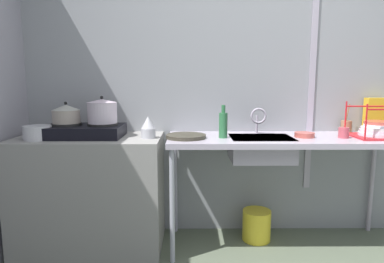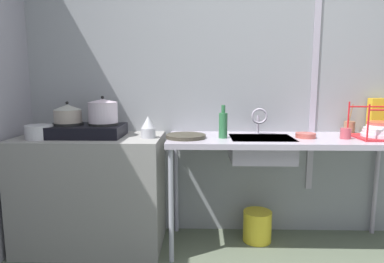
% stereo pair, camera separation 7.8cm
% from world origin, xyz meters
% --- Properties ---
extents(wall_back, '(4.68, 0.10, 2.55)m').
position_xyz_m(wall_back, '(0.00, 1.66, 1.28)').
color(wall_back, gray).
rests_on(wall_back, ground).
extents(wall_metal_strip, '(0.05, 0.01, 2.04)m').
position_xyz_m(wall_metal_strip, '(0.43, 1.60, 1.40)').
color(wall_metal_strip, '#ADA3B5').
extents(counter_concrete, '(1.10, 0.58, 0.88)m').
position_xyz_m(counter_concrete, '(-1.36, 1.32, 0.44)').
color(counter_concrete, gray).
rests_on(counter_concrete, ground).
extents(counter_sink, '(1.78, 0.58, 0.88)m').
position_xyz_m(counter_sink, '(0.14, 1.32, 0.82)').
color(counter_sink, '#ADA3B5').
rests_on(counter_sink, ground).
extents(stove, '(0.57, 0.36, 0.11)m').
position_xyz_m(stove, '(-1.38, 1.32, 0.93)').
color(stove, black).
rests_on(stove, counter_concrete).
extents(pot_on_left_burner, '(0.21, 0.21, 0.16)m').
position_xyz_m(pot_on_left_burner, '(-1.51, 1.32, 1.06)').
color(pot_on_left_burner, '#A5978C').
rests_on(pot_on_left_burner, stove).
extents(pot_on_right_burner, '(0.22, 0.22, 0.20)m').
position_xyz_m(pot_on_right_burner, '(-1.24, 1.32, 1.08)').
color(pot_on_right_burner, silver).
rests_on(pot_on_right_burner, stove).
extents(pot_beside_stove, '(0.20, 0.20, 0.10)m').
position_xyz_m(pot_beside_stove, '(-1.69, 1.21, 0.93)').
color(pot_beside_stove, silver).
rests_on(pot_beside_stove, counter_concrete).
extents(percolator, '(0.11, 0.11, 0.16)m').
position_xyz_m(percolator, '(-0.89, 1.27, 0.96)').
color(percolator, '#B8B7C0').
rests_on(percolator, counter_concrete).
extents(sink_basin, '(0.47, 0.36, 0.18)m').
position_xyz_m(sink_basin, '(-0.04, 1.30, 0.79)').
color(sink_basin, '#ADA3B5').
rests_on(sink_basin, counter_sink).
extents(faucet, '(0.13, 0.07, 0.21)m').
position_xyz_m(faucet, '(-0.03, 1.46, 1.01)').
color(faucet, '#ADA3B5').
rests_on(faucet, counter_sink).
extents(frying_pan, '(0.30, 0.30, 0.03)m').
position_xyz_m(frying_pan, '(-0.61, 1.27, 0.89)').
color(frying_pan, '#393529').
rests_on(frying_pan, counter_sink).
extents(dish_rack, '(0.37, 0.33, 0.26)m').
position_xyz_m(dish_rack, '(0.84, 1.30, 0.93)').
color(dish_rack, red).
rests_on(dish_rack, counter_sink).
extents(cup_by_rack, '(0.08, 0.08, 0.08)m').
position_xyz_m(cup_by_rack, '(0.57, 1.27, 0.92)').
color(cup_by_rack, '#B64650').
rests_on(cup_by_rack, counter_sink).
extents(small_bowl_on_drainboard, '(0.15, 0.15, 0.04)m').
position_xyz_m(small_bowl_on_drainboard, '(0.29, 1.30, 0.90)').
color(small_bowl_on_drainboard, '#B75147').
rests_on(small_bowl_on_drainboard, counter_sink).
extents(bottle_by_sink, '(0.06, 0.06, 0.25)m').
position_xyz_m(bottle_by_sink, '(-0.33, 1.28, 0.98)').
color(bottle_by_sink, '#2D6B3E').
rests_on(bottle_by_sink, counter_sink).
extents(cereal_box, '(0.19, 0.08, 0.29)m').
position_xyz_m(cereal_box, '(0.96, 1.55, 1.02)').
color(cereal_box, gold).
rests_on(cereal_box, counter_sink).
extents(utensil_jar, '(0.09, 0.09, 0.24)m').
position_xyz_m(utensil_jar, '(0.72, 1.54, 0.93)').
color(utensil_jar, '#97684B').
rests_on(utensil_jar, counter_sink).
extents(bucket_on_floor, '(0.23, 0.23, 0.25)m').
position_xyz_m(bucket_on_floor, '(-0.03, 1.40, 0.13)').
color(bucket_on_floor, yellow).
rests_on(bucket_on_floor, ground).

